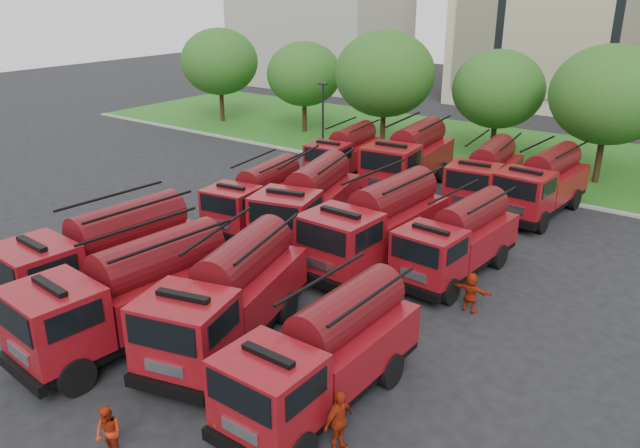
# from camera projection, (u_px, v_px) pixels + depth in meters

# --- Properties ---
(ground) EXTENTS (140.00, 140.00, 0.00)m
(ground) POSITION_uv_depth(u_px,v_px,m) (268.00, 302.00, 23.15)
(ground) COLOR black
(ground) RESTS_ON ground
(lawn) EXTENTS (70.00, 16.00, 0.12)m
(lawn) POSITION_uv_depth(u_px,v_px,m) (516.00, 155.00, 42.66)
(lawn) COLOR #1E5416
(lawn) RESTS_ON ground
(curb) EXTENTS (70.00, 0.30, 0.14)m
(curb) POSITION_uv_depth(u_px,v_px,m) (467.00, 184.00, 36.57)
(curb) COLOR gray
(curb) RESTS_ON ground
(side_building) EXTENTS (18.00, 12.00, 10.00)m
(side_building) POSITION_uv_depth(u_px,v_px,m) (319.00, 40.00, 70.95)
(side_building) COLOR gray
(side_building) RESTS_ON ground
(tree_0) EXTENTS (6.30, 6.30, 7.70)m
(tree_0) POSITION_uv_depth(u_px,v_px,m) (219.00, 62.00, 51.11)
(tree_0) COLOR #382314
(tree_0) RESTS_ON ground
(tree_1) EXTENTS (5.71, 5.71, 6.98)m
(tree_1) POSITION_uv_depth(u_px,v_px,m) (304.00, 74.00, 47.61)
(tree_1) COLOR #382314
(tree_1) RESTS_ON ground
(tree_2) EXTENTS (6.72, 6.72, 8.22)m
(tree_2) POSITION_uv_depth(u_px,v_px,m) (385.00, 74.00, 41.78)
(tree_2) COLOR #382314
(tree_2) RESTS_ON ground
(tree_3) EXTENTS (5.88, 5.88, 7.19)m
(tree_3) POSITION_uv_depth(u_px,v_px,m) (498.00, 89.00, 40.04)
(tree_3) COLOR #382314
(tree_3) RESTS_ON ground
(tree_4) EXTENTS (6.55, 6.55, 8.01)m
(tree_4) POSITION_uv_depth(u_px,v_px,m) (610.00, 95.00, 34.85)
(tree_4) COLOR #382314
(tree_4) RESTS_ON ground
(lamp_post_0) EXTENTS (0.60, 0.25, 5.11)m
(lamp_post_0) POSITION_uv_depth(u_px,v_px,m) (323.00, 117.00, 40.54)
(lamp_post_0) COLOR black
(lamp_post_0) RESTS_ON ground
(fire_truck_0) EXTENTS (3.16, 7.68, 3.42)m
(fire_truck_0) POSITION_uv_depth(u_px,v_px,m) (103.00, 254.00, 23.01)
(fire_truck_0) COLOR black
(fire_truck_0) RESTS_ON ground
(fire_truck_1) EXTENTS (3.28, 7.74, 3.43)m
(fire_truck_1) POSITION_uv_depth(u_px,v_px,m) (130.00, 294.00, 20.06)
(fire_truck_1) COLOR black
(fire_truck_1) RESTS_ON ground
(fire_truck_2) EXTENTS (4.35, 7.79, 3.36)m
(fire_truck_2) POSITION_uv_depth(u_px,v_px,m) (228.00, 296.00, 19.99)
(fire_truck_2) COLOR black
(fire_truck_2) RESTS_ON ground
(fire_truck_3) EXTENTS (2.61, 6.92, 3.14)m
(fire_truck_3) POSITION_uv_depth(u_px,v_px,m) (325.00, 353.00, 17.13)
(fire_truck_3) COLOR black
(fire_truck_3) RESTS_ON ground
(fire_truck_4) EXTENTS (3.12, 6.70, 2.94)m
(fire_truck_4) POSITION_uv_depth(u_px,v_px,m) (258.00, 196.00, 30.10)
(fire_truck_4) COLOR black
(fire_truck_4) RESTS_ON ground
(fire_truck_5) EXTENTS (4.30, 7.85, 3.40)m
(fire_truck_5) POSITION_uv_depth(u_px,v_px,m) (309.00, 202.00, 28.52)
(fire_truck_5) COLOR black
(fire_truck_5) RESTS_ON ground
(fire_truck_6) EXTENTS (3.08, 7.83, 3.52)m
(fire_truck_6) POSITION_uv_depth(u_px,v_px,m) (377.00, 225.00, 25.69)
(fire_truck_6) COLOR black
(fire_truck_6) RESTS_ON ground
(fire_truck_7) EXTENTS (2.81, 6.82, 3.04)m
(fire_truck_7) POSITION_uv_depth(u_px,v_px,m) (458.00, 239.00, 24.87)
(fire_truck_7) COLOR black
(fire_truck_7) RESTS_ON ground
(fire_truck_8) EXTENTS (3.00, 6.73, 2.96)m
(fire_truck_8) POSITION_uv_depth(u_px,v_px,m) (345.00, 153.00, 37.65)
(fire_truck_8) COLOR black
(fire_truck_8) RESTS_ON ground
(fire_truck_9) EXTENTS (3.48, 8.07, 3.57)m
(fire_truck_9) POSITION_uv_depth(u_px,v_px,m) (409.00, 157.00, 35.49)
(fire_truck_9) COLOR black
(fire_truck_9) RESTS_ON ground
(fire_truck_10) EXTENTS (3.25, 7.28, 3.21)m
(fire_truck_10) POSITION_uv_depth(u_px,v_px,m) (486.00, 175.00, 32.91)
(fire_truck_10) COLOR black
(fire_truck_10) RESTS_ON ground
(fire_truck_11) EXTENTS (3.00, 7.26, 3.23)m
(fire_truck_11) POSITION_uv_depth(u_px,v_px,m) (542.00, 183.00, 31.48)
(fire_truck_11) COLOR black
(fire_truck_11) RESTS_ON ground
(firefighter_3) EXTENTS (1.18, 0.64, 1.79)m
(firefighter_3) POSITION_uv_depth(u_px,v_px,m) (373.00, 380.00, 18.64)
(firefighter_3) COLOR black
(firefighter_3) RESTS_ON ground
(firefighter_4) EXTENTS (0.89, 0.82, 1.53)m
(firefighter_4) POSITION_uv_depth(u_px,v_px,m) (219.00, 254.00, 27.28)
(firefighter_4) COLOR black
(firefighter_4) RESTS_ON ground
(firefighter_5) EXTENTS (1.42, 0.64, 1.52)m
(firefighter_5) POSITION_uv_depth(u_px,v_px,m) (469.00, 311.00, 22.53)
(firefighter_5) COLOR #97230B
(firefighter_5) RESTS_ON ground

